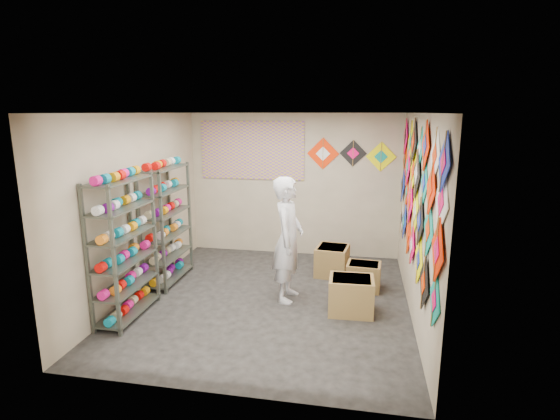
% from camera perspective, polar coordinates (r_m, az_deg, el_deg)
% --- Properties ---
extents(ground, '(4.50, 4.50, 0.00)m').
position_cam_1_polar(ground, '(6.59, -1.36, -11.64)').
color(ground, black).
extents(room_walls, '(4.50, 4.50, 4.50)m').
position_cam_1_polar(room_walls, '(6.10, -1.44, 2.59)').
color(room_walls, tan).
rests_on(room_walls, ground).
extents(shelf_rack_front, '(0.40, 1.10, 1.90)m').
position_cam_1_polar(shelf_rack_front, '(6.12, -19.72, -4.82)').
color(shelf_rack_front, '#4C5147').
rests_on(shelf_rack_front, ground).
extents(shelf_rack_back, '(0.40, 1.10, 1.90)m').
position_cam_1_polar(shelf_rack_back, '(7.23, -14.60, -1.85)').
color(shelf_rack_back, '#4C5147').
rests_on(shelf_rack_back, ground).
extents(string_spools, '(0.12, 2.36, 0.12)m').
position_cam_1_polar(string_spools, '(6.64, -17.00, -2.43)').
color(string_spools, '#F61389').
rests_on(string_spools, ground).
extents(kite_wall_display, '(0.05, 4.34, 2.04)m').
position_cam_1_polar(kite_wall_display, '(6.04, 17.33, 2.09)').
color(kite_wall_display, '#0A8E7D').
rests_on(kite_wall_display, room_walls).
extents(back_wall_kites, '(1.62, 0.02, 0.61)m').
position_cam_1_polar(back_wall_kites, '(8.15, 9.15, 7.16)').
color(back_wall_kites, '#FF2D00').
rests_on(back_wall_kites, room_walls).
extents(poster, '(2.00, 0.01, 1.10)m').
position_cam_1_polar(poster, '(8.39, -3.67, 7.78)').
color(poster, '#834BA3').
rests_on(poster, room_walls).
extents(shopkeeper, '(0.71, 0.51, 1.83)m').
position_cam_1_polar(shopkeeper, '(6.32, 1.07, -3.86)').
color(shopkeeper, silver).
rests_on(shopkeeper, ground).
extents(carton_a, '(0.62, 0.52, 0.50)m').
position_cam_1_polar(carton_a, '(6.19, 9.26, -10.93)').
color(carton_a, olive).
rests_on(carton_a, ground).
extents(carton_b, '(0.54, 0.46, 0.42)m').
position_cam_1_polar(carton_b, '(7.01, 10.85, -8.49)').
color(carton_b, olive).
rests_on(carton_b, ground).
extents(carton_c, '(0.58, 0.62, 0.49)m').
position_cam_1_polar(carton_c, '(7.51, 6.83, -6.59)').
color(carton_c, olive).
rests_on(carton_c, ground).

